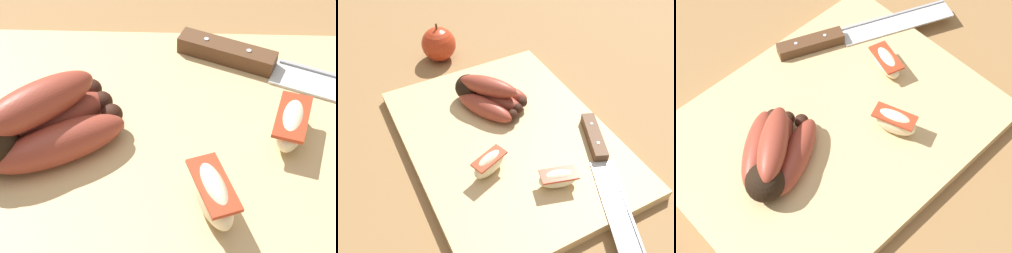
% 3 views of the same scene
% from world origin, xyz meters
% --- Properties ---
extents(ground_plane, '(6.00, 6.00, 0.00)m').
position_xyz_m(ground_plane, '(0.00, 0.00, 0.00)').
color(ground_plane, olive).
extents(cutting_board, '(0.43, 0.33, 0.02)m').
position_xyz_m(cutting_board, '(-0.01, 0.01, 0.01)').
color(cutting_board, tan).
rests_on(cutting_board, ground_plane).
extents(banana_bunch, '(0.14, 0.14, 0.06)m').
position_xyz_m(banana_bunch, '(0.08, 0.01, 0.04)').
color(banana_bunch, black).
rests_on(banana_bunch, cutting_board).
extents(chefs_knife, '(0.27, 0.13, 0.02)m').
position_xyz_m(chefs_knife, '(-0.13, -0.09, 0.03)').
color(chefs_knife, silver).
rests_on(chefs_knife, cutting_board).
extents(apple_wedge_near, '(0.04, 0.07, 0.04)m').
position_xyz_m(apple_wedge_near, '(-0.06, 0.07, 0.04)').
color(apple_wedge_near, beige).
rests_on(apple_wedge_near, cutting_board).
extents(apple_wedge_middle, '(0.04, 0.07, 0.03)m').
position_xyz_m(apple_wedge_middle, '(-0.13, -0.01, 0.04)').
color(apple_wedge_middle, beige).
rests_on(apple_wedge_middle, cutting_board).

